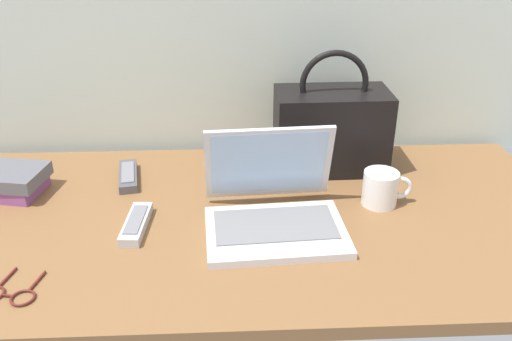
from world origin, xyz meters
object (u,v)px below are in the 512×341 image
object	(u,v)px
handbag	(331,128)
remote_control_far	(128,176)
coffee_mug	(381,188)
eyeglasses	(9,294)
laptop	(273,207)
book_stack	(6,181)
remote_control_near	(136,224)

from	to	relation	value
handbag	remote_control_far	bearing A→B (deg)	-174.68
coffee_mug	eyeglasses	world-z (taller)	coffee_mug
coffee_mug	laptop	bearing A→B (deg)	-163.32
coffee_mug	remote_control_far	xyz separation A→B (m)	(-0.64, 0.15, -0.03)
laptop	handbag	distance (m)	0.34
coffee_mug	book_stack	bearing A→B (deg)	173.94
coffee_mug	remote_control_near	distance (m)	0.59
remote_control_far	eyeglasses	size ratio (longest dim) A/B	1.35
remote_control_far	book_stack	size ratio (longest dim) A/B	0.78
eyeglasses	handbag	size ratio (longest dim) A/B	0.37
laptop	handbag	xyz separation A→B (m)	(0.18, 0.29, 0.07)
coffee_mug	handbag	world-z (taller)	handbag
eyeglasses	handbag	bearing A→B (deg)	36.29
remote_control_near	remote_control_far	world-z (taller)	same
remote_control_far	handbag	size ratio (longest dim) A/B	0.50
coffee_mug	remote_control_near	world-z (taller)	coffee_mug
coffee_mug	remote_control_far	bearing A→B (deg)	166.43
remote_control_near	eyeglasses	bearing A→B (deg)	-132.76
eyeglasses	handbag	world-z (taller)	handbag
laptop	remote_control_far	xyz separation A→B (m)	(-0.37, 0.23, -0.03)
remote_control_far	eyeglasses	xyz separation A→B (m)	(-0.15, -0.46, -0.01)
coffee_mug	handbag	distance (m)	0.24
remote_control_far	eyeglasses	bearing A→B (deg)	-108.17
laptop	remote_control_near	bearing A→B (deg)	-179.62
book_stack	coffee_mug	bearing A→B (deg)	-6.06
remote_control_far	handbag	distance (m)	0.56
remote_control_far	book_stack	xyz separation A→B (m)	(-0.30, -0.06, 0.02)
handbag	book_stack	bearing A→B (deg)	-172.83
eyeglasses	book_stack	xyz separation A→B (m)	(-0.14, 0.41, 0.03)
remote_control_near	remote_control_far	distance (m)	0.24
book_stack	laptop	bearing A→B (deg)	-15.15
remote_control_near	handbag	distance (m)	0.58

